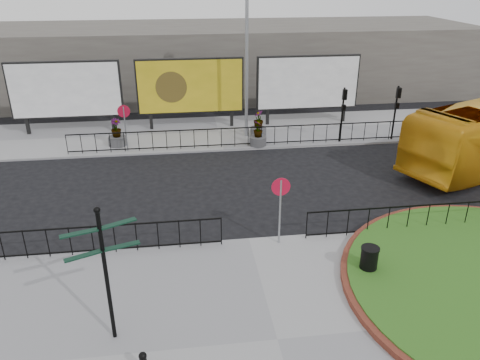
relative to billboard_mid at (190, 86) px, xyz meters
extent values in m
plane|color=black|center=(1.50, -12.97, -2.60)|extent=(90.00, 90.00, 0.00)
cube|color=gray|center=(1.50, -17.97, -2.54)|extent=(30.00, 10.00, 0.12)
cube|color=gray|center=(1.50, -0.97, -2.54)|extent=(44.00, 6.00, 0.12)
cylinder|color=gray|center=(-3.50, -3.57, -1.28)|extent=(0.07, 0.07, 2.40)
cylinder|color=#A80B27|center=(-3.50, -3.57, -0.33)|extent=(0.64, 0.03, 0.64)
cylinder|color=white|center=(-3.50, -3.55, -0.33)|extent=(0.50, 0.03, 0.50)
cylinder|color=gray|center=(2.50, -13.37, -1.28)|extent=(0.07, 0.07, 2.40)
cylinder|color=#A80B27|center=(2.50, -13.37, -0.33)|extent=(0.64, 0.03, 0.64)
cylinder|color=white|center=(2.50, -13.35, -0.33)|extent=(0.50, 0.03, 0.50)
cube|color=black|center=(-9.40, 0.03, -1.98)|extent=(0.18, 0.18, 1.00)
cube|color=black|center=(-4.60, 0.03, -1.98)|extent=(0.18, 0.18, 1.00)
cube|color=black|center=(-7.00, 0.03, 0.02)|extent=(6.20, 0.25, 3.20)
cube|color=white|center=(-7.00, -0.13, 0.02)|extent=(6.00, 0.06, 3.00)
cube|color=black|center=(-2.40, 0.03, -1.98)|extent=(0.18, 0.18, 1.00)
cube|color=black|center=(2.40, 0.03, -1.98)|extent=(0.18, 0.18, 1.00)
cube|color=black|center=(0.00, 0.03, 0.02)|extent=(6.20, 0.25, 3.20)
cube|color=gold|center=(0.00, -0.13, 0.02)|extent=(6.00, 0.06, 3.00)
cube|color=black|center=(4.60, 0.03, -1.98)|extent=(0.18, 0.18, 1.00)
cube|color=black|center=(9.40, 0.03, -1.98)|extent=(0.18, 0.18, 1.00)
cube|color=black|center=(7.00, 0.03, 0.02)|extent=(6.20, 0.25, 3.20)
cube|color=white|center=(7.00, -0.13, 0.02)|extent=(6.00, 0.06, 3.00)
cylinder|color=gray|center=(3.00, -1.97, 2.02)|extent=(0.18, 0.18, 9.00)
cylinder|color=black|center=(8.00, -3.57, -0.98)|extent=(0.10, 0.10, 3.00)
cube|color=black|center=(8.00, -3.69, 0.17)|extent=(0.22, 0.18, 0.55)
cube|color=black|center=(8.00, -3.69, -0.53)|extent=(0.20, 0.16, 0.30)
cylinder|color=black|center=(11.00, -3.57, -0.98)|extent=(0.10, 0.10, 3.00)
cube|color=black|center=(11.00, -3.69, 0.17)|extent=(0.22, 0.18, 0.55)
cube|color=black|center=(11.00, -3.69, -0.53)|extent=(0.20, 0.16, 0.30)
cube|color=#615D55|center=(1.50, 9.03, -0.10)|extent=(40.00, 10.00, 5.00)
cylinder|color=black|center=(-2.68, -17.30, -0.64)|extent=(0.10, 0.10, 3.68)
sphere|color=black|center=(-2.68, -17.30, 1.26)|extent=(0.16, 0.16, 0.16)
cube|color=black|center=(-3.12, -17.44, 0.76)|extent=(0.87, 0.41, 0.03)
cube|color=black|center=(-2.27, -17.10, 0.76)|extent=(0.85, 0.52, 0.03)
cube|color=black|center=(-3.11, -17.48, 0.17)|extent=(0.86, 0.49, 0.03)
cube|color=black|center=(-2.25, -17.17, 0.17)|extent=(0.87, 0.41, 0.03)
sphere|color=black|center=(-1.86, -18.60, -1.98)|extent=(0.19, 0.19, 0.19)
cylinder|color=black|center=(4.89, -15.53, -2.03)|extent=(0.53, 0.53, 0.89)
cylinder|color=black|center=(4.89, -15.53, -1.56)|extent=(0.57, 0.57, 0.06)
cylinder|color=#4C4C4F|center=(-4.11, -2.61, -2.23)|extent=(0.95, 0.95, 0.50)
imported|color=#215516|center=(-4.11, -2.61, -1.49)|extent=(0.75, 0.75, 0.98)
cylinder|color=#4C4C4F|center=(3.41, -3.57, -2.24)|extent=(0.92, 0.92, 0.48)
imported|color=#215516|center=(3.41, -3.57, -1.56)|extent=(0.67, 0.67, 0.88)
cylinder|color=#4C4C4F|center=(3.70, -1.97, -2.25)|extent=(0.90, 0.90, 0.47)
imported|color=#215516|center=(3.70, -1.97, -1.52)|extent=(0.63, 0.63, 0.99)
camera|label=1|loc=(-0.68, -27.06, 6.29)|focal=35.00mm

